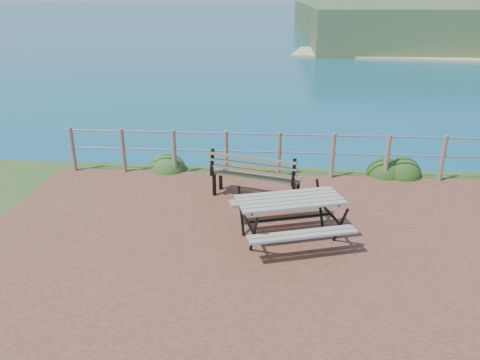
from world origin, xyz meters
name	(u,v)px	position (x,y,z in m)	size (l,w,h in m)	color
ground	(278,256)	(0.00, 0.00, 0.00)	(10.00, 7.00, 0.12)	brown
ocean	(279,3)	(0.00, 200.00, 0.00)	(1200.00, 1200.00, 0.00)	#157083
safety_railing	(279,152)	(0.00, 3.35, 0.57)	(9.40, 0.10, 1.00)	#6B5B4C
picnic_table	(289,214)	(0.17, 0.54, 0.45)	(1.81, 1.41, 0.71)	gray
park_bench	(256,168)	(-0.44, 2.13, 0.65)	(1.80, 0.90, 0.98)	brown
shrub_lip_west	(162,167)	(-2.71, 3.79, 0.00)	(0.82, 0.82, 0.59)	#284F1D
shrub_lip_east	(390,174)	(2.50, 3.72, 0.00)	(0.85, 0.85, 0.63)	#224816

